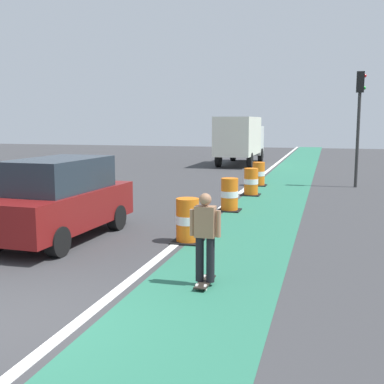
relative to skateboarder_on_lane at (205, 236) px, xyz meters
The scene contains 11 objects.
ground_plane 3.40m from the skateboarder_on_lane, 134.79° to the right, with size 100.00×100.00×0.00m, color #38383A.
bike_lane_strip 9.72m from the skateboarder_on_lane, 89.44° to the left, with size 2.50×80.00×0.01m, color #286B51.
lane_divider_stripe 9.82m from the skateboarder_on_lane, 98.27° to the left, with size 0.20×80.00×0.01m, color silver.
skateboarder_on_lane is the anchor object (origin of this frame).
parked_suv_nearest 4.97m from the skateboarder_on_lane, 150.73° to the left, with size 2.06×4.67×2.04m.
traffic_barrel_front 3.23m from the skateboarder_on_lane, 111.72° to the left, with size 0.73×0.73×1.09m.
traffic_barrel_mid 7.54m from the skateboarder_on_lane, 97.90° to the left, with size 0.73×0.73×1.09m.
traffic_barrel_back 11.12m from the skateboarder_on_lane, 94.52° to the left, with size 0.73×0.73×1.09m.
traffic_barrel_far 14.15m from the skateboarder_on_lane, 94.03° to the left, with size 0.73×0.73×1.09m.
delivery_truck_down_block 25.33m from the skateboarder_on_lane, 98.59° to the left, with size 2.36×7.60×3.23m.
traffic_light_corner 15.36m from the skateboarder_on_lane, 77.41° to the left, with size 0.41×0.32×5.10m.
Camera 1 is at (4.37, -5.95, 2.94)m, focal length 45.81 mm.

